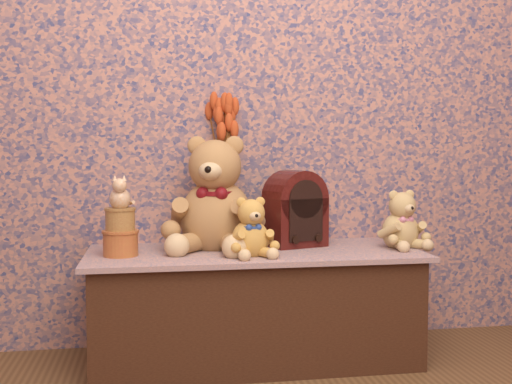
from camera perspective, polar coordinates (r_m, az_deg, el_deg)
The scene contains 10 objects.
display_shelf at distance 2.53m, azimuth -0.19°, elevation -10.48°, with size 1.33×0.57×0.45m, color #3D527D.
teddy_large at distance 2.52m, azimuth -3.71°, elevation 0.33°, with size 0.39×0.47×0.50m, color #AA7842, non-canonical shape.
teddy_medium at distance 2.35m, azimuth -0.53°, elevation -3.01°, with size 0.19×0.23×0.24m, color #B17631, non-canonical shape.
teddy_small at distance 2.62m, azimuth 13.27°, elevation -2.24°, with size 0.20×0.24×0.26m, color tan, non-canonical shape.
cathedral_radio at distance 2.59m, azimuth 3.64°, elevation -1.51°, with size 0.23×0.17×0.32m, color #3A0D0A, non-canonical shape.
ceramic_vase at distance 2.66m, azimuth -3.09°, elevation -2.54°, with size 0.13×0.13×0.21m, color tan.
dried_stalks at distance 2.65m, azimuth -3.12°, elevation 4.73°, with size 0.24×0.24×0.46m, color #C1461E, non-canonical shape.
biscuit_tin_lower at distance 2.41m, azimuth -12.47°, elevation -4.69°, with size 0.13×0.13×0.10m, color #C58B3A.
biscuit_tin_upper at distance 2.40m, azimuth -12.50°, elevation -2.53°, with size 0.11×0.11×0.09m, color tan.
cat_figurine at distance 2.39m, azimuth -12.54°, elevation 0.06°, with size 0.09×0.11×0.13m, color silver, non-canonical shape.
Camera 1 is at (-0.41, -1.20, 0.85)m, focal length 43.06 mm.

